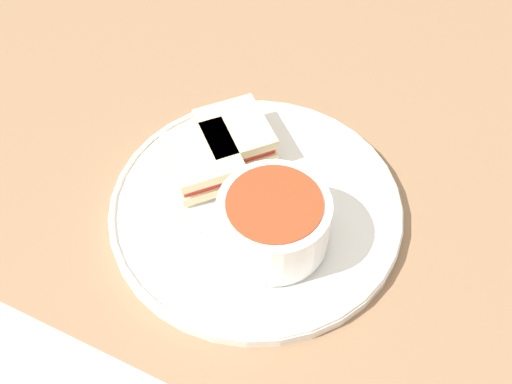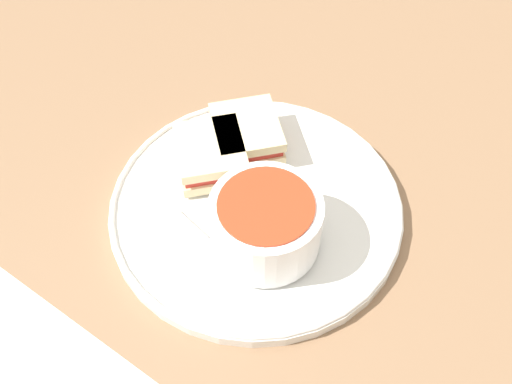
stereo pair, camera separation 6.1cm
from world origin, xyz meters
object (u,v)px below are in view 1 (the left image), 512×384
object	(u,v)px
sandwich_half_near	(235,136)
sandwich_half_far	(203,161)
spoon	(235,259)
soup_bowl	(274,221)

from	to	relation	value
sandwich_half_near	sandwich_half_far	world-z (taller)	same
spoon	sandwich_half_far	xyz separation A→B (m)	(0.05, 0.11, 0.01)
sandwich_half_far	soup_bowl	bearing A→B (deg)	-91.98
spoon	sandwich_half_near	world-z (taller)	sandwich_half_near
sandwich_half_far	sandwich_half_near	bearing A→B (deg)	6.13
sandwich_half_far	spoon	bearing A→B (deg)	-114.05
soup_bowl	sandwich_half_near	size ratio (longest dim) A/B	1.10
sandwich_half_near	sandwich_half_far	distance (m)	0.05
sandwich_half_near	spoon	bearing A→B (deg)	-130.49
spoon	sandwich_half_near	xyz separation A→B (m)	(0.10, 0.11, 0.01)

